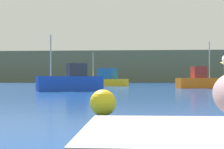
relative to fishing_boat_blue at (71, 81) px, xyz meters
name	(u,v)px	position (x,y,z in m)	size (l,w,h in m)	color
hillside_backdrop	(135,67)	(6.42, 53.98, 3.07)	(140.00, 12.87, 7.85)	#5B664C
fishing_boat_blue	(71,81)	(0.00, 0.00, 0.00)	(5.78, 3.84, 4.81)	blue
fishing_boat_yellow	(105,80)	(1.59, 16.91, 0.03)	(6.88, 4.91, 4.89)	yellow
fishing_boat_orange	(198,81)	(12.72, 8.02, -0.03)	(5.04, 2.81, 5.22)	orange
mooring_buoy	(103,103)	(4.39, -17.36, -0.46)	(0.79, 0.79, 0.79)	yellow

